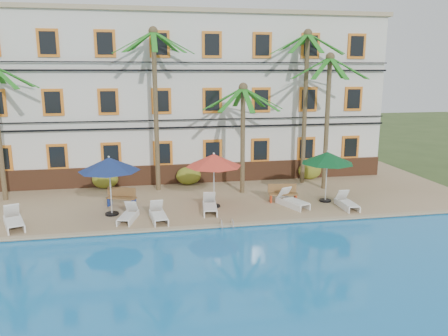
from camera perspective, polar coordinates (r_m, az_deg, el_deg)
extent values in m
plane|color=#384C23|center=(20.28, -2.64, -7.50)|extent=(100.00, 100.00, 0.00)
cube|color=tan|center=(24.97, -4.19, -3.36)|extent=(30.00, 12.00, 0.25)
cube|color=#1B7DCC|center=(13.95, 1.42, -16.84)|extent=(26.00, 12.00, 0.20)
cube|color=tan|center=(19.35, -2.28, -7.62)|extent=(30.00, 0.35, 0.06)
cube|color=silver|center=(29.06, -5.44, 9.12)|extent=(25.00, 6.00, 10.00)
cube|color=brown|center=(26.66, -4.67, -0.74)|extent=(25.00, 0.12, 1.20)
cube|color=tan|center=(29.21, -5.66, 19.16)|extent=(25.40, 6.40, 0.25)
cube|color=orange|center=(27.47, -27.08, 1.09)|extent=(1.15, 0.10, 1.50)
cube|color=black|center=(27.43, -27.10, 1.07)|extent=(0.85, 0.04, 1.20)
cube|color=orange|center=(26.76, -20.92, 1.37)|extent=(1.15, 0.10, 1.50)
cube|color=black|center=(26.71, -20.94, 1.35)|extent=(0.85, 0.04, 1.20)
cube|color=orange|center=(26.36, -14.51, 1.64)|extent=(1.15, 0.10, 1.50)
cube|color=black|center=(26.31, -14.51, 1.62)|extent=(0.85, 0.04, 1.20)
cube|color=orange|center=(26.31, -7.98, 1.90)|extent=(1.15, 0.10, 1.50)
cube|color=black|center=(26.26, -7.97, 1.88)|extent=(0.85, 0.04, 1.20)
cube|color=orange|center=(26.59, -1.51, 2.13)|extent=(1.15, 0.10, 1.50)
cube|color=black|center=(26.54, -1.49, 2.11)|extent=(0.85, 0.04, 1.20)
cube|color=orange|center=(27.20, 4.75, 2.33)|extent=(1.15, 0.10, 1.50)
cube|color=black|center=(27.16, 4.78, 2.31)|extent=(0.85, 0.04, 1.20)
cube|color=orange|center=(28.13, 10.67, 2.49)|extent=(1.15, 0.10, 1.50)
cube|color=black|center=(28.08, 10.71, 2.47)|extent=(0.85, 0.04, 1.20)
cube|color=orange|center=(29.33, 16.16, 2.61)|extent=(1.15, 0.10, 1.50)
cube|color=black|center=(29.28, 16.21, 2.60)|extent=(0.85, 0.04, 1.20)
cube|color=orange|center=(26.38, -21.45, 7.99)|extent=(1.15, 0.10, 1.50)
cube|color=black|center=(26.33, -21.47, 7.98)|extent=(0.85, 0.04, 1.20)
cube|color=orange|center=(25.98, -14.88, 8.37)|extent=(1.15, 0.10, 1.50)
cube|color=black|center=(25.93, -14.89, 8.36)|extent=(0.85, 0.04, 1.20)
cube|color=orange|center=(25.92, -8.19, 8.65)|extent=(1.15, 0.10, 1.50)
cube|color=black|center=(25.87, -8.18, 8.64)|extent=(0.85, 0.04, 1.20)
cube|color=orange|center=(26.21, -1.54, 8.81)|extent=(1.15, 0.10, 1.50)
cube|color=black|center=(26.16, -1.53, 8.80)|extent=(0.85, 0.04, 1.20)
cube|color=orange|center=(26.83, 4.88, 8.85)|extent=(1.15, 0.10, 1.50)
cube|color=black|center=(26.79, 4.90, 8.85)|extent=(0.85, 0.04, 1.20)
cube|color=orange|center=(27.77, 10.93, 8.80)|extent=(1.15, 0.10, 1.50)
cube|color=black|center=(27.72, 10.97, 8.79)|extent=(0.85, 0.04, 1.20)
cube|color=orange|center=(28.99, 16.54, 8.66)|extent=(1.15, 0.10, 1.50)
cube|color=black|center=(28.94, 16.58, 8.65)|extent=(0.85, 0.04, 1.20)
cube|color=orange|center=(26.37, -22.02, 14.92)|extent=(1.15, 0.10, 1.50)
cube|color=black|center=(26.32, -22.04, 14.92)|extent=(0.85, 0.04, 1.20)
cube|color=orange|center=(25.97, -15.29, 15.42)|extent=(1.15, 0.10, 1.50)
cube|color=black|center=(25.92, -15.30, 15.43)|extent=(0.85, 0.04, 1.20)
cube|color=orange|center=(25.91, -8.41, 15.72)|extent=(1.15, 0.10, 1.50)
cube|color=black|center=(25.86, -8.41, 15.73)|extent=(0.85, 0.04, 1.20)
cube|color=orange|center=(26.20, -1.59, 15.81)|extent=(1.15, 0.10, 1.50)
cube|color=black|center=(26.15, -1.57, 15.82)|extent=(0.85, 0.04, 1.20)
cube|color=orange|center=(26.82, 5.01, 15.69)|extent=(1.15, 0.10, 1.50)
cube|color=black|center=(26.78, 5.03, 15.70)|extent=(0.85, 0.04, 1.20)
cube|color=orange|center=(27.76, 11.21, 15.40)|extent=(1.15, 0.10, 1.50)
cube|color=black|center=(27.71, 11.25, 15.40)|extent=(0.85, 0.04, 1.20)
cube|color=orange|center=(28.98, 16.94, 14.98)|extent=(1.15, 0.10, 1.50)
cube|color=black|center=(28.93, 16.99, 14.98)|extent=(0.85, 0.04, 1.20)
cube|color=black|center=(26.02, -4.75, 5.32)|extent=(25.00, 0.08, 0.10)
cube|color=black|center=(25.97, -4.77, 6.30)|extent=(25.00, 0.08, 0.06)
cube|color=black|center=(25.82, -4.89, 12.60)|extent=(25.00, 0.08, 0.10)
cube|color=black|center=(25.83, -4.91, 13.60)|extent=(25.00, 0.08, 0.06)
cube|color=#1E741B|center=(24.22, -26.83, 10.64)|extent=(1.77, 1.77, 1.20)
cube|color=#1E741B|center=(24.88, -25.61, 10.77)|extent=(2.22, 0.28, 1.20)
cube|color=#1E741B|center=(25.72, -25.87, 10.76)|extent=(1.77, 1.77, 1.20)
cylinder|color=brown|center=(24.72, -8.88, 7.05)|extent=(0.26, 0.26, 8.80)
sphere|color=brown|center=(24.71, -9.24, 17.26)|extent=(0.50, 0.50, 0.50)
cube|color=#1E741B|center=(25.77, -9.25, 15.74)|extent=(0.28, 2.22, 1.20)
cube|color=#1E741B|center=(25.44, -11.06, 15.72)|extent=(1.77, 1.77, 1.20)
cube|color=#1E741B|center=(24.66, -11.85, 15.80)|extent=(2.22, 0.28, 1.20)
cube|color=#1E741B|center=(23.88, -11.09, 15.94)|extent=(1.77, 1.77, 1.20)
cube|color=#1E741B|center=(23.57, -9.12, 16.06)|extent=(0.28, 2.22, 1.20)
cube|color=#1E741B|center=(23.92, -7.20, 16.07)|extent=(1.77, 1.77, 1.20)
cube|color=#1E741B|center=(24.72, -6.53, 15.96)|extent=(2.22, 0.28, 1.20)
cube|color=#1E741B|center=(25.48, -7.41, 15.84)|extent=(1.77, 1.77, 1.20)
cylinder|color=brown|center=(24.12, 2.46, 3.53)|extent=(0.26, 0.26, 5.85)
sphere|color=brown|center=(23.84, 2.52, 10.49)|extent=(0.50, 0.50, 0.50)
cube|color=#1E741B|center=(24.95, 1.94, 9.23)|extent=(0.28, 2.22, 1.20)
cube|color=#1E741B|center=(24.48, 0.30, 9.17)|extent=(1.77, 1.77, 1.20)
cube|color=#1E741B|center=(23.65, -0.13, 9.05)|extent=(2.22, 0.28, 1.20)
cube|color=#1E741B|center=(22.95, 1.02, 8.95)|extent=(1.77, 1.77, 1.20)
cube|color=#1E741B|center=(22.80, 3.13, 8.91)|extent=(0.28, 2.22, 1.20)
cube|color=#1E741B|center=(23.31, 4.83, 8.96)|extent=(1.77, 1.77, 1.20)
cube|color=#1E741B|center=(24.14, 5.09, 9.08)|extent=(2.22, 0.28, 1.20)
cube|color=#1E741B|center=(24.81, 3.88, 9.19)|extent=(1.77, 1.77, 1.20)
cylinder|color=brown|center=(26.58, 10.51, 7.39)|extent=(0.26, 0.26, 8.83)
sphere|color=brown|center=(26.57, 10.90, 16.90)|extent=(0.50, 0.50, 0.50)
cube|color=#1E741B|center=(27.56, 10.00, 15.54)|extent=(0.28, 2.22, 1.20)
cube|color=#1E741B|center=(27.00, 8.63, 15.66)|extent=(1.77, 1.77, 1.20)
cube|color=#1E741B|center=(26.16, 8.51, 15.77)|extent=(2.22, 0.28, 1.20)
cube|color=#1E741B|center=(25.53, 9.80, 15.81)|extent=(1.77, 1.77, 1.20)
cube|color=#1E741B|center=(25.50, 11.77, 15.74)|extent=(0.28, 2.22, 1.20)
cube|color=#1E741B|center=(26.10, 13.14, 15.59)|extent=(1.77, 1.77, 1.20)
cube|color=#1E741B|center=(26.94, 13.12, 15.49)|extent=(2.22, 0.28, 1.20)
cube|color=#1E741B|center=(27.54, 11.82, 15.48)|extent=(1.77, 1.77, 1.20)
cylinder|color=brown|center=(25.57, 13.27, 5.54)|extent=(0.26, 0.26, 7.46)
sphere|color=brown|center=(25.41, 13.70, 13.91)|extent=(0.50, 0.50, 0.50)
cube|color=#1E741B|center=(26.42, 12.65, 12.62)|extent=(0.28, 2.22, 1.20)
cube|color=#1E741B|center=(25.82, 11.30, 12.69)|extent=(1.77, 1.77, 1.20)
cube|color=#1E741B|center=(24.98, 11.26, 12.70)|extent=(2.22, 0.28, 1.20)
cube|color=#1E741B|center=(24.38, 12.67, 12.65)|extent=(1.77, 1.77, 1.20)
cube|color=#1E741B|center=(24.40, 14.70, 12.55)|extent=(0.28, 2.22, 1.20)
cube|color=#1E741B|center=(25.02, 16.04, 12.46)|extent=(1.77, 1.77, 1.20)
cube|color=#1E741B|center=(25.86, 15.92, 12.46)|extent=(2.22, 0.28, 1.20)
cube|color=#1E741B|center=(26.43, 14.52, 12.52)|extent=(1.77, 1.77, 1.20)
ellipsoid|color=#34631C|center=(26.33, -15.26, -1.42)|extent=(1.50, 0.90, 1.10)
ellipsoid|color=#34631C|center=(26.34, -4.65, -1.01)|extent=(1.50, 0.90, 1.10)
ellipsoid|color=#34631C|center=(28.13, 11.14, -0.34)|extent=(1.50, 0.90, 1.10)
cylinder|color=black|center=(21.60, -14.42, -5.81)|extent=(0.64, 0.64, 0.09)
cylinder|color=silver|center=(21.22, -14.61, -2.39)|extent=(0.06, 0.06, 2.76)
cone|color=navy|center=(20.98, -14.77, 0.49)|extent=(2.87, 2.87, 0.63)
sphere|color=silver|center=(20.91, -14.83, 1.41)|extent=(0.10, 0.10, 0.10)
cylinder|color=black|center=(22.14, -1.31, -4.95)|extent=(0.63, 0.63, 0.09)
cylinder|color=silver|center=(21.79, -1.33, -1.70)|extent=(0.06, 0.06, 2.68)
cone|color=red|center=(21.55, -1.34, 1.04)|extent=(2.79, 2.79, 0.61)
sphere|color=silver|center=(21.49, -1.34, 1.91)|extent=(0.10, 0.10, 0.10)
cylinder|color=black|center=(23.63, 13.07, -4.15)|extent=(0.61, 0.61, 0.09)
cylinder|color=silver|center=(23.31, 13.22, -1.17)|extent=(0.06, 0.06, 2.62)
cone|color=#0B4B22|center=(23.09, 13.35, 1.33)|extent=(2.73, 2.73, 0.60)
sphere|color=silver|center=(23.03, 13.39, 2.13)|extent=(0.10, 0.10, 0.10)
cube|color=white|center=(21.03, -25.70, -6.34)|extent=(1.08, 1.52, 0.06)
cube|color=white|center=(21.87, -26.01, -5.00)|extent=(0.78, 0.70, 0.69)
cube|color=white|center=(21.32, -26.58, -6.69)|extent=(0.75, 1.86, 0.32)
cube|color=white|center=(21.36, -24.87, -6.49)|extent=(0.75, 1.86, 0.32)
cube|color=white|center=(20.30, -12.62, -6.17)|extent=(0.83, 1.29, 0.05)
cube|color=white|center=(20.98, -12.00, -4.92)|extent=(0.64, 0.56, 0.59)
cube|color=white|center=(20.63, -13.15, -6.34)|extent=(0.48, 1.65, 0.27)
cube|color=white|center=(20.48, -11.67, -6.42)|extent=(0.48, 1.65, 0.27)
cube|color=white|center=(20.03, -8.44, -6.19)|extent=(0.74, 1.34, 0.06)
cube|color=white|center=(20.79, -8.85, -4.85)|extent=(0.64, 0.54, 0.64)
cube|color=white|center=(20.27, -9.36, -6.48)|extent=(0.28, 1.80, 0.29)
cube|color=white|center=(20.36, -7.72, -6.35)|extent=(0.28, 1.80, 0.29)
cube|color=white|center=(21.05, -1.83, -5.11)|extent=(0.73, 1.35, 0.06)
cube|color=white|center=(21.84, -1.94, -3.82)|extent=(0.64, 0.54, 0.65)
cube|color=white|center=(21.33, -2.66, -5.35)|extent=(0.25, 1.84, 0.30)
cube|color=white|center=(21.35, -1.05, -5.32)|extent=(0.25, 1.84, 0.30)
cube|color=white|center=(22.17, 9.40, -4.33)|extent=(1.08, 1.48, 0.06)
cube|color=white|center=(22.77, 7.86, -3.20)|extent=(0.76, 0.69, 0.67)
cube|color=white|center=(22.21, 8.34, -4.73)|extent=(0.78, 1.79, 0.31)
cube|color=white|center=(22.61, 9.53, -4.47)|extent=(0.78, 1.79, 0.31)
cube|color=white|center=(22.50, 16.04, -4.49)|extent=(0.59, 1.24, 0.06)
cube|color=white|center=(23.17, 15.19, -3.38)|extent=(0.57, 0.46, 0.61)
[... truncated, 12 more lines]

